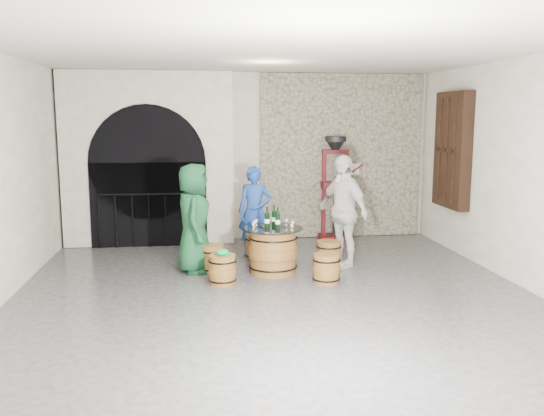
{
  "coord_description": "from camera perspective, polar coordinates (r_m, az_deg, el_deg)",
  "views": [
    {
      "loc": [
        -0.99,
        -7.12,
        2.38
      ],
      "look_at": [
        0.07,
        1.14,
        1.05
      ],
      "focal_mm": 38.0,
      "sensor_mm": 36.0,
      "label": 1
    }
  ],
  "objects": [
    {
      "name": "green_cap",
      "position": [
        8.24,
        -4.93,
        -4.4
      ],
      "size": [
        0.23,
        0.18,
        0.1
      ],
      "color": "#0D9034",
      "rests_on": "barrel_stool_near_left"
    },
    {
      "name": "shuttered_window",
      "position": [
        10.49,
        17.39,
        5.5
      ],
      "size": [
        0.23,
        1.1,
        2.0
      ],
      "color": "black",
      "rests_on": "wall_right"
    },
    {
      "name": "wine_bottle_center",
      "position": [
        8.68,
        0.57,
        -1.19
      ],
      "size": [
        0.08,
        0.08,
        0.32
      ],
      "color": "black",
      "rests_on": "barrel_table"
    },
    {
      "name": "person_green",
      "position": [
        8.86,
        -7.73,
        -1.02
      ],
      "size": [
        0.56,
        0.83,
        1.68
      ],
      "primitive_type": "imported",
      "rotation": [
        0.0,
        0.0,
        1.54
      ],
      "color": "#124324",
      "rests_on": "ground"
    },
    {
      "name": "person_white",
      "position": [
        9.17,
        7.01,
        -0.31
      ],
      "size": [
        0.87,
        1.13,
        1.79
      ],
      "primitive_type": "imported",
      "rotation": [
        0.0,
        0.0,
        -1.1
      ],
      "color": "silver",
      "rests_on": "ground"
    },
    {
      "name": "wall_right",
      "position": [
        8.45,
        24.84,
        2.94
      ],
      "size": [
        0.0,
        8.0,
        8.0
      ],
      "primitive_type": "plane",
      "rotation": [
        1.57,
        0.0,
        -1.57
      ],
      "color": "silver",
      "rests_on": "ground"
    },
    {
      "name": "tasting_glass_d",
      "position": [
        8.95,
        1.42,
        -1.4
      ],
      "size": [
        0.05,
        0.05,
        0.1
      ],
      "primitive_type": null,
      "color": "#B76723",
      "rests_on": "barrel_table"
    },
    {
      "name": "barrel_stool_near_right",
      "position": [
        8.37,
        5.41,
        -5.99
      ],
      "size": [
        0.41,
        0.41,
        0.43
      ],
      "color": "brown",
      "rests_on": "ground"
    },
    {
      "name": "arched_opening",
      "position": [
        10.92,
        -12.13,
        4.69
      ],
      "size": [
        3.1,
        0.6,
        3.19
      ],
      "color": "silver",
      "rests_on": "ground"
    },
    {
      "name": "tasting_glass_e",
      "position": [
        8.55,
        1.97,
        -1.91
      ],
      "size": [
        0.05,
        0.05,
        0.1
      ],
      "primitive_type": null,
      "color": "#B76723",
      "rests_on": "barrel_table"
    },
    {
      "name": "side_barrel",
      "position": [
        10.54,
        -1.55,
        -2.34
      ],
      "size": [
        0.45,
        0.45,
        0.59
      ],
      "rotation": [
        0.0,
        0.0,
        0.01
      ],
      "color": "brown",
      "rests_on": "ground"
    },
    {
      "name": "barrel_stool_right",
      "position": [
        9.21,
        5.62,
        -4.59
      ],
      "size": [
        0.41,
        0.41,
        0.43
      ],
      "color": "brown",
      "rests_on": "ground"
    },
    {
      "name": "wall_back",
      "position": [
        11.19,
        -2.24,
        5.08
      ],
      "size": [
        8.0,
        0.0,
        8.0
      ],
      "primitive_type": "plane",
      "rotation": [
        1.57,
        0.0,
        0.0
      ],
      "color": "silver",
      "rests_on": "ground"
    },
    {
      "name": "wine_bottle_left",
      "position": [
        8.74,
        -0.49,
        -1.11
      ],
      "size": [
        0.08,
        0.08,
        0.32
      ],
      "color": "black",
      "rests_on": "barrel_table"
    },
    {
      "name": "ceiling",
      "position": [
        7.23,
        0.6,
        15.59
      ],
      "size": [
        8.0,
        8.0,
        0.0
      ],
      "primitive_type": "plane",
      "rotation": [
        3.14,
        0.0,
        0.0
      ],
      "color": "beige",
      "rests_on": "wall_back"
    },
    {
      "name": "person_blue",
      "position": [
        9.74,
        -1.73,
        -0.39
      ],
      "size": [
        0.63,
        0.48,
        1.56
      ],
      "primitive_type": "imported",
      "rotation": [
        0.0,
        0.0,
        -0.21
      ],
      "color": "navy",
      "rests_on": "ground"
    },
    {
      "name": "ground",
      "position": [
        7.57,
        0.56,
        -9.25
      ],
      "size": [
        8.0,
        8.0,
        0.0
      ],
      "primitive_type": "plane",
      "color": "#2F2F32",
      "rests_on": "ground"
    },
    {
      "name": "barrel_stool_far",
      "position": [
        9.73,
        -1.52,
        -3.8
      ],
      "size": [
        0.41,
        0.41,
        0.43
      ],
      "color": "brown",
      "rests_on": "ground"
    },
    {
      "name": "barrel_stool_left",
      "position": [
        8.94,
        -5.96,
        -5.0
      ],
      "size": [
        0.41,
        0.41,
        0.43
      ],
      "color": "brown",
      "rests_on": "ground"
    },
    {
      "name": "tasting_glass_c",
      "position": [
        8.93,
        -1.55,
        -1.43
      ],
      "size": [
        0.05,
        0.05,
        0.1
      ],
      "primitive_type": null,
      "color": "#B76723",
      "rests_on": "barrel_table"
    },
    {
      "name": "wall_front",
      "position": [
        3.36,
        10.01,
        -4.5
      ],
      "size": [
        8.0,
        0.0,
        8.0
      ],
      "primitive_type": "plane",
      "rotation": [
        -1.57,
        0.0,
        0.0
      ],
      "color": "silver",
      "rests_on": "ground"
    },
    {
      "name": "corking_press",
      "position": [
        11.06,
        6.25,
        2.73
      ],
      "size": [
        0.82,
        0.45,
        2.0
      ],
      "rotation": [
        0.0,
        0.0,
        -0.02
      ],
      "color": "#4D0C16",
      "rests_on": "ground"
    },
    {
      "name": "wine_bottle_right",
      "position": [
        8.89,
        0.22,
        -0.93
      ],
      "size": [
        0.08,
        0.08,
        0.32
      ],
      "color": "black",
      "rests_on": "barrel_table"
    },
    {
      "name": "stone_facing_panel",
      "position": [
        11.43,
        6.85,
        5.11
      ],
      "size": [
        3.2,
        0.12,
        3.18
      ],
      "primitive_type": "cube",
      "color": "gray",
      "rests_on": "ground"
    },
    {
      "name": "barrel_table",
      "position": [
        8.82,
        0.1,
        -4.24
      ],
      "size": [
        0.91,
        0.91,
        0.7
      ],
      "color": "brown",
      "rests_on": "ground"
    },
    {
      "name": "tasting_glass_f",
      "position": [
        8.8,
        -1.75,
        -1.58
      ],
      "size": [
        0.05,
        0.05,
        0.1
      ],
      "primitive_type": null,
      "color": "#B76723",
      "rests_on": "barrel_table"
    },
    {
      "name": "control_box",
      "position": [
        11.44,
        8.14,
        3.83
      ],
      "size": [
        0.18,
        0.1,
        0.22
      ],
      "primitive_type": "cube",
      "color": "silver",
      "rests_on": "wall_back"
    },
    {
      "name": "tasting_glass_b",
      "position": [
        8.79,
        2.06,
        -1.6
      ],
      "size": [
        0.05,
        0.05,
        0.1
      ],
      "primitive_type": null,
      "color": "#B76723",
      "rests_on": "barrel_table"
    },
    {
      "name": "tasting_glass_a",
      "position": [
        8.63,
        -1.85,
        -1.8
      ],
      "size": [
        0.05,
        0.05,
        0.1
      ],
      "primitive_type": null,
      "color": "#B76723",
      "rests_on": "barrel_table"
    },
    {
      "name": "barrel_stool_near_left",
      "position": [
        8.3,
        -4.94,
        -6.1
      ],
      "size": [
        0.41,
        0.41,
        0.43
      ],
      "color": "brown",
      "rests_on": "ground"
    }
  ]
}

